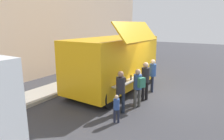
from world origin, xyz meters
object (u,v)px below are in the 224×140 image
object	(u,v)px
customer_front_ordering	(145,78)
child_near_queue	(116,106)
food_truck_main	(114,62)
customer_mid_with_backpack	(138,84)
trash_bin	(114,65)
customer_rear_waiting	(121,89)
customer_extra_browsing	(153,73)

from	to	relation	value
customer_front_ordering	child_near_queue	size ratio (longest dim) A/B	1.71
child_near_queue	food_truck_main	bearing A→B (deg)	-0.33
customer_front_ordering	customer_mid_with_backpack	xyz separation A→B (m)	(-0.90, -0.07, -0.05)
food_truck_main	customer_mid_with_backpack	xyz separation A→B (m)	(-1.41, -2.01, -0.50)
trash_bin	child_near_queue	distance (m)	8.15
customer_rear_waiting	customer_extra_browsing	size ratio (longest dim) A/B	1.01
customer_mid_with_backpack	customer_front_ordering	bearing A→B (deg)	-57.08
trash_bin	child_near_queue	size ratio (longest dim) A/B	0.82
customer_extra_browsing	customer_rear_waiting	bearing A→B (deg)	64.32
customer_mid_with_backpack	customer_rear_waiting	world-z (taller)	customer_rear_waiting
child_near_queue	customer_extra_browsing	bearing A→B (deg)	-30.61
food_truck_main	customer_mid_with_backpack	bearing A→B (deg)	-123.30
trash_bin	customer_rear_waiting	size ratio (longest dim) A/B	0.50
food_truck_main	customer_rear_waiting	size ratio (longest dim) A/B	3.28
food_truck_main	child_near_queue	bearing A→B (deg)	-145.77
customer_mid_with_backpack	customer_extra_browsing	bearing A→B (deg)	-56.03
customer_mid_with_backpack	child_near_queue	xyz separation A→B (m)	(-1.63, 0.08, -0.39)
customer_mid_with_backpack	customer_extra_browsing	size ratio (longest dim) A/B	0.97
customer_extra_browsing	child_near_queue	world-z (taller)	customer_extra_browsing
child_near_queue	customer_mid_with_backpack	bearing A→B (deg)	-35.48
food_truck_main	child_near_queue	world-z (taller)	food_truck_main
trash_bin	customer_extra_browsing	bearing A→B (deg)	-126.67
customer_mid_with_backpack	customer_rear_waiting	xyz separation A→B (m)	(-0.86, 0.34, 0.01)
food_truck_main	customer_rear_waiting	distance (m)	2.86
food_truck_main	customer_mid_with_backpack	world-z (taller)	food_truck_main
trash_bin	customer_rear_waiting	world-z (taller)	customer_rear_waiting
customer_front_ordering	food_truck_main	bearing A→B (deg)	6.21
customer_rear_waiting	child_near_queue	xyz separation A→B (m)	(-0.76, -0.27, -0.39)
trash_bin	child_near_queue	world-z (taller)	child_near_queue
food_truck_main	trash_bin	distance (m)	4.68
customer_rear_waiting	customer_extra_browsing	world-z (taller)	customer_rear_waiting
child_near_queue	trash_bin	bearing A→B (deg)	-1.34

